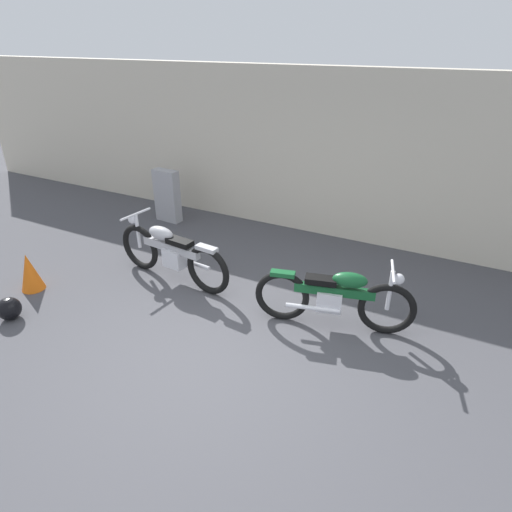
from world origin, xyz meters
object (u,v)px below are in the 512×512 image
Objects in this scene: traffic_cone at (30,272)px; helmet at (9,309)px; stone_marker at (167,196)px; motorcycle_silver at (171,253)px; motorcycle_green at (335,297)px.

helmet is at bearing -58.57° from traffic_cone.
stone_marker is 0.49× the size of motorcycle_silver.
motorcycle_silver is (1.23, 1.77, 0.30)m from helmet.
motorcycle_silver is (1.49, -1.83, -0.06)m from stone_marker.
helmet is 2.18m from motorcycle_silver.
motorcycle_silver is (-2.48, 0.01, 0.02)m from motorcycle_green.
stone_marker is 2.99m from traffic_cone.
stone_marker reaches higher than traffic_cone.
stone_marker is 2.37m from motorcycle_silver.
traffic_cone is at bearing 41.22° from motorcycle_silver.
stone_marker is 0.53× the size of motorcycle_green.
motorcycle_green is at bearing -174.58° from motorcycle_silver.
traffic_cone is 1.98m from motorcycle_silver.
helmet is at bearing 60.91° from motorcycle_silver.
motorcycle_green is (3.71, 1.76, 0.27)m from helmet.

